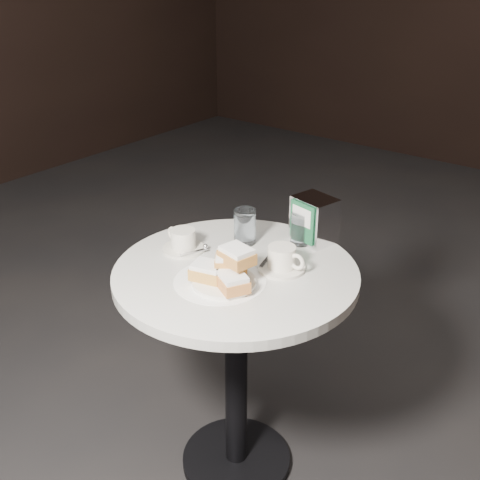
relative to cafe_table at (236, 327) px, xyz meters
name	(u,v)px	position (x,y,z in m)	size (l,w,h in m)	color
ground	(236,462)	(0.00, 0.00, -0.55)	(7.00, 7.00, 0.00)	black
cafe_table	(236,327)	(0.00, 0.00, 0.00)	(0.70, 0.70, 0.74)	black
sugar_spill	(220,281)	(0.01, -0.08, 0.20)	(0.25, 0.25, 0.00)	white
beignet_plate	(226,272)	(0.03, -0.08, 0.24)	(0.19, 0.19, 0.11)	white
coffee_cup_left	(183,241)	(-0.20, 0.00, 0.23)	(0.14, 0.14, 0.07)	silver
coffee_cup_right	(282,260)	(0.10, 0.08, 0.23)	(0.15, 0.14, 0.07)	silver
water_glass_left	(245,227)	(-0.08, 0.15, 0.25)	(0.09, 0.09, 0.11)	white
water_glass_right	(301,229)	(0.05, 0.26, 0.25)	(0.08, 0.08, 0.10)	white
napkin_dispenser	(314,220)	(0.07, 0.29, 0.27)	(0.14, 0.13, 0.14)	silver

